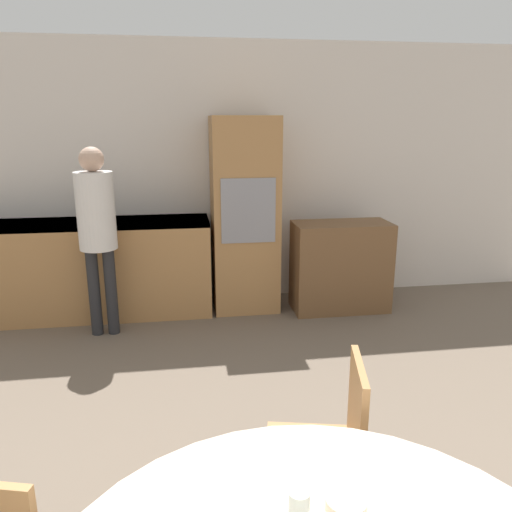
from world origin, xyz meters
The scene contains 8 objects.
wall_back centered at (0.00, 5.35, 1.30)m, with size 6.85×0.05×2.60m.
kitchen_counter centered at (-1.38, 5.00, 0.47)m, with size 2.38×0.60×0.92m.
oven_unit centered at (0.16, 5.01, 0.94)m, with size 0.63×0.59×1.88m.
sideboard centered at (1.09, 4.79, 0.44)m, with size 0.94×0.45×0.88m.
chair_far_right centered at (0.16, 2.01, 0.50)m, with size 0.48×0.48×0.88m.
person_standing centered at (-1.15, 4.51, 1.02)m, with size 0.32×0.32×1.64m.
cup centered at (-0.15, 1.35, 0.81)m, with size 0.06×0.06×0.09m.
bowl_near centered at (-0.01, 1.36, 0.78)m, with size 0.12×0.12×0.04m.
Camera 1 is at (-0.44, 0.23, 1.84)m, focal length 35.00 mm.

